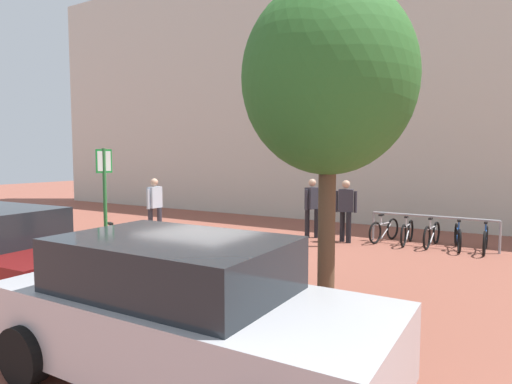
{
  "coord_description": "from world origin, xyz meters",
  "views": [
    {
      "loc": [
        6.47,
        -8.21,
        2.41
      ],
      "look_at": [
        -0.0,
        2.41,
        1.37
      ],
      "focal_mm": 31.11,
      "sensor_mm": 36.0,
      "label": 1
    }
  ],
  "objects_px": {
    "parking_sign_post": "(105,189)",
    "car_silver_sedan": "(185,313)",
    "bike_at_sign": "(113,245)",
    "bike_rack_cluster": "(432,234)",
    "person_shirt_white": "(155,203)",
    "person_suited_dark": "(346,207)",
    "bollard_steel": "(325,230)",
    "person_suited_navy": "(312,204)",
    "tree_sidewalk": "(329,80)"
  },
  "relations": [
    {
      "from": "parking_sign_post",
      "to": "car_silver_sedan",
      "type": "distance_m",
      "value": 5.92
    },
    {
      "from": "parking_sign_post",
      "to": "bike_at_sign",
      "type": "height_order",
      "value": "parking_sign_post"
    },
    {
      "from": "car_silver_sedan",
      "to": "bike_rack_cluster",
      "type": "bearing_deg",
      "value": 83.74
    },
    {
      "from": "person_shirt_white",
      "to": "car_silver_sedan",
      "type": "bearing_deg",
      "value": -43.86
    },
    {
      "from": "person_shirt_white",
      "to": "car_silver_sedan",
      "type": "xyz_separation_m",
      "value": [
        6.36,
        -6.11,
        -0.23
      ]
    },
    {
      "from": "person_suited_dark",
      "to": "bike_rack_cluster",
      "type": "bearing_deg",
      "value": 15.81
    },
    {
      "from": "bike_at_sign",
      "to": "car_silver_sedan",
      "type": "xyz_separation_m",
      "value": [
        4.97,
        -3.34,
        0.41
      ]
    },
    {
      "from": "bollard_steel",
      "to": "bike_rack_cluster",
      "type": "bearing_deg",
      "value": 30.94
    },
    {
      "from": "person_shirt_white",
      "to": "car_silver_sedan",
      "type": "distance_m",
      "value": 8.82
    },
    {
      "from": "person_suited_dark",
      "to": "car_silver_sedan",
      "type": "xyz_separation_m",
      "value": [
        1.19,
        -8.15,
        -0.23
      ]
    },
    {
      "from": "bike_rack_cluster",
      "to": "bollard_steel",
      "type": "height_order",
      "value": "bollard_steel"
    },
    {
      "from": "person_suited_navy",
      "to": "bike_at_sign",
      "type": "bearing_deg",
      "value": -118.6
    },
    {
      "from": "person_suited_dark",
      "to": "car_silver_sedan",
      "type": "bearing_deg",
      "value": -81.69
    },
    {
      "from": "bollard_steel",
      "to": "car_silver_sedan",
      "type": "relative_size",
      "value": 0.21
    },
    {
      "from": "person_suited_dark",
      "to": "person_suited_navy",
      "type": "bearing_deg",
      "value": 172.03
    },
    {
      "from": "person_suited_dark",
      "to": "person_suited_navy",
      "type": "relative_size",
      "value": 1.0
    },
    {
      "from": "parking_sign_post",
      "to": "bike_rack_cluster",
      "type": "bearing_deg",
      "value": 43.62
    },
    {
      "from": "tree_sidewalk",
      "to": "person_suited_navy",
      "type": "bearing_deg",
      "value": 116.45
    },
    {
      "from": "parking_sign_post",
      "to": "person_suited_navy",
      "type": "height_order",
      "value": "parking_sign_post"
    },
    {
      "from": "person_shirt_white",
      "to": "person_suited_navy",
      "type": "relative_size",
      "value": 1.0
    },
    {
      "from": "tree_sidewalk",
      "to": "parking_sign_post",
      "type": "bearing_deg",
      "value": -179.14
    },
    {
      "from": "bike_rack_cluster",
      "to": "person_suited_navy",
      "type": "relative_size",
      "value": 1.87
    },
    {
      "from": "bollard_steel",
      "to": "person_shirt_white",
      "type": "distance_m",
      "value": 5.08
    },
    {
      "from": "bike_at_sign",
      "to": "car_silver_sedan",
      "type": "distance_m",
      "value": 6.0
    },
    {
      "from": "tree_sidewalk",
      "to": "person_suited_navy",
      "type": "xyz_separation_m",
      "value": [
        -2.54,
        5.1,
        -2.61
      ]
    },
    {
      "from": "parking_sign_post",
      "to": "person_suited_navy",
      "type": "xyz_separation_m",
      "value": [
        2.68,
        5.17,
        -0.68
      ]
    },
    {
      "from": "parking_sign_post",
      "to": "person_shirt_white",
      "type": "xyz_separation_m",
      "value": [
        -1.41,
        2.98,
        -0.68
      ]
    },
    {
      "from": "bollard_steel",
      "to": "car_silver_sedan",
      "type": "bearing_deg",
      "value": -78.75
    },
    {
      "from": "person_suited_dark",
      "to": "person_suited_navy",
      "type": "height_order",
      "value": "same"
    },
    {
      "from": "parking_sign_post",
      "to": "person_suited_navy",
      "type": "relative_size",
      "value": 1.48
    },
    {
      "from": "parking_sign_post",
      "to": "person_shirt_white",
      "type": "distance_m",
      "value": 3.37
    },
    {
      "from": "tree_sidewalk",
      "to": "person_suited_dark",
      "type": "distance_m",
      "value": 5.78
    },
    {
      "from": "person_suited_dark",
      "to": "person_shirt_white",
      "type": "bearing_deg",
      "value": -158.46
    },
    {
      "from": "bollard_steel",
      "to": "person_suited_dark",
      "type": "distance_m",
      "value": 1.03
    },
    {
      "from": "parking_sign_post",
      "to": "bollard_steel",
      "type": "bearing_deg",
      "value": 50.13
    },
    {
      "from": "parking_sign_post",
      "to": "bike_at_sign",
      "type": "relative_size",
      "value": 1.64
    },
    {
      "from": "bike_at_sign",
      "to": "person_suited_dark",
      "type": "distance_m",
      "value": 6.15
    },
    {
      "from": "parking_sign_post",
      "to": "bike_rack_cluster",
      "type": "relative_size",
      "value": 0.8
    },
    {
      "from": "tree_sidewalk",
      "to": "person_shirt_white",
      "type": "height_order",
      "value": "tree_sidewalk"
    },
    {
      "from": "tree_sidewalk",
      "to": "bike_at_sign",
      "type": "relative_size",
      "value": 3.29
    },
    {
      "from": "parking_sign_post",
      "to": "person_suited_dark",
      "type": "height_order",
      "value": "parking_sign_post"
    },
    {
      "from": "person_suited_navy",
      "to": "car_silver_sedan",
      "type": "bearing_deg",
      "value": -74.74
    },
    {
      "from": "tree_sidewalk",
      "to": "person_suited_dark",
      "type": "height_order",
      "value": "tree_sidewalk"
    },
    {
      "from": "bollard_steel",
      "to": "person_shirt_white",
      "type": "height_order",
      "value": "person_shirt_white"
    },
    {
      "from": "tree_sidewalk",
      "to": "bollard_steel",
      "type": "height_order",
      "value": "tree_sidewalk"
    },
    {
      "from": "tree_sidewalk",
      "to": "car_silver_sedan",
      "type": "height_order",
      "value": "tree_sidewalk"
    },
    {
      "from": "tree_sidewalk",
      "to": "car_silver_sedan",
      "type": "relative_size",
      "value": 1.19
    },
    {
      "from": "bollard_steel",
      "to": "person_shirt_white",
      "type": "bearing_deg",
      "value": -166.23
    },
    {
      "from": "tree_sidewalk",
      "to": "bike_rack_cluster",
      "type": "bearing_deg",
      "value": 82.91
    },
    {
      "from": "car_silver_sedan",
      "to": "bollard_steel",
      "type": "bearing_deg",
      "value": 101.25
    }
  ]
}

